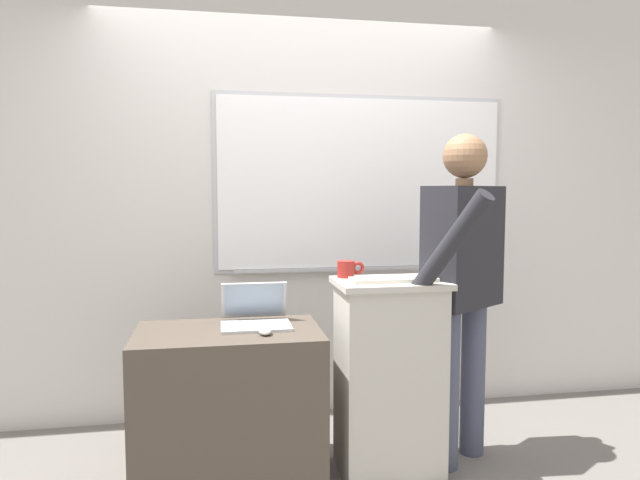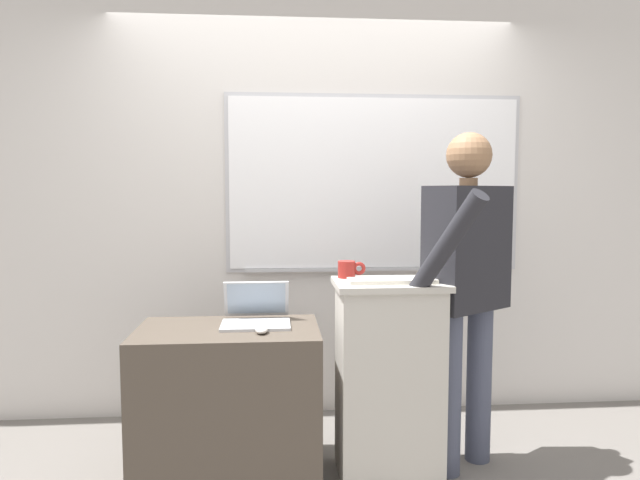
% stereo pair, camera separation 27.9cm
% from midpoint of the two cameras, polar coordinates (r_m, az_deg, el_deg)
% --- Properties ---
extents(back_wall, '(6.40, 0.17, 2.90)m').
position_cam_midpoint_polar(back_wall, '(3.67, -3.82, 5.20)').
color(back_wall, silver).
rests_on(back_wall, ground_plane).
extents(lectern_podium, '(0.54, 0.40, 0.99)m').
position_cam_midpoint_polar(lectern_podium, '(2.97, 4.18, -13.43)').
color(lectern_podium, '#BCB7AD').
rests_on(lectern_podium, ground_plane).
extents(side_desk, '(0.91, 0.57, 0.75)m').
position_cam_midpoint_polar(side_desk, '(2.99, -11.82, -15.83)').
color(side_desk, '#4C4238').
rests_on(side_desk, ground_plane).
extents(person_presenter, '(0.61, 0.74, 1.72)m').
position_cam_midpoint_polar(person_presenter, '(3.01, 11.57, -3.25)').
color(person_presenter, '#474C60').
rests_on(person_presenter, ground_plane).
extents(laptop, '(0.35, 0.32, 0.21)m').
position_cam_midpoint_polar(laptop, '(2.97, -9.22, -7.33)').
color(laptop, '#B7BABF').
rests_on(laptop, side_desk).
extents(wireless_keyboard, '(0.43, 0.14, 0.02)m').
position_cam_midpoint_polar(wireless_keyboard, '(2.81, 4.55, -3.99)').
color(wireless_keyboard, beige).
rests_on(wireless_keyboard, lectern_podium).
extents(computer_mouse_by_laptop, '(0.06, 0.10, 0.03)m').
position_cam_midpoint_polar(computer_mouse_by_laptop, '(2.76, -8.44, -9.04)').
color(computer_mouse_by_laptop, silver).
rests_on(computer_mouse_by_laptop, side_desk).
extents(coffee_mug, '(0.14, 0.09, 0.09)m').
position_cam_midpoint_polar(coffee_mug, '(2.93, 0.03, -2.93)').
color(coffee_mug, maroon).
rests_on(coffee_mug, lectern_podium).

